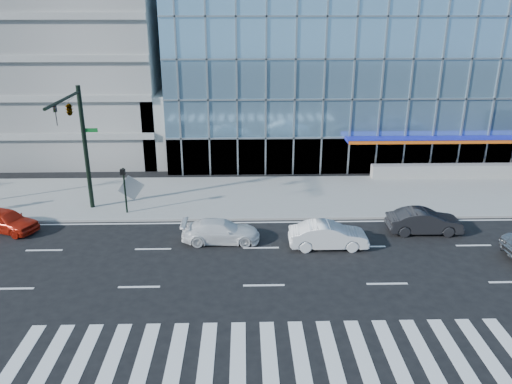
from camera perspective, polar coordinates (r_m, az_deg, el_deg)
ground at (r=27.99m, az=0.57°, el=-6.40°), size 160.00×160.00×0.00m
sidewalk at (r=35.29m, az=0.13°, el=-0.43°), size 120.00×8.00×0.15m
theatre_building at (r=53.35m, az=15.27°, el=14.19°), size 42.00×26.00×15.00m
parking_garage at (r=54.50m, az=-22.89°, el=16.12°), size 24.00×24.00×20.00m
ramp_block at (r=44.33m, az=-8.07°, el=7.65°), size 6.00×8.00×6.00m
traffic_signal at (r=31.88m, az=-20.04°, el=7.48°), size 1.14×5.74×8.00m
ped_signal_post at (r=32.59m, az=-14.83°, el=0.94°), size 0.30×0.33×3.00m
white_suv at (r=28.53m, az=-4.05°, el=-4.48°), size 4.46×1.87×1.29m
white_sedan at (r=28.06m, az=8.25°, el=-4.93°), size 4.36×1.53×1.43m
dark_sedan at (r=31.17m, az=18.68°, el=-3.20°), size 4.38×1.60×1.43m
red_sedan at (r=33.27m, az=-26.69°, el=-2.92°), size 4.34×2.99×1.37m
tilted_panel at (r=35.01m, az=-14.08°, el=0.48°), size 1.78×0.48×1.82m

